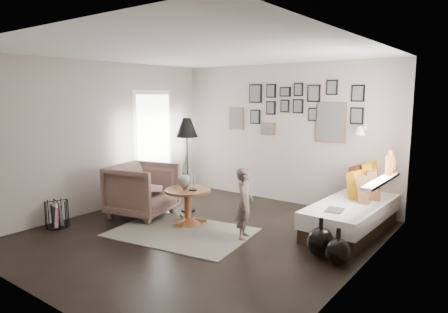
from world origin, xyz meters
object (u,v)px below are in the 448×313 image
Objects in this scene: demijohn_large at (320,242)px; demijohn_small at (338,252)px; magazine_basket at (57,214)px; child at (244,203)px; vase at (185,179)px; armchair at (142,190)px; pedestal_table at (188,208)px; daybed at (354,210)px; floor_lamp at (187,131)px.

demijohn_large is 0.30m from demijohn_small.
child is at bearing 27.02° from magazine_basket.
vase is 0.89m from armchair.
magazine_basket is at bearing 140.63° from armchair.
pedestal_table is 0.35× the size of daybed.
pedestal_table is at bearing -47.70° from floor_lamp.
vase is 2.35m from demijohn_large.
pedestal_table is at bearing 41.12° from magazine_basket.
daybed is (2.27, 1.27, -0.42)m from vase.
magazine_basket is 3.96m from demijohn_large.
armchair is 0.59× the size of floor_lamp.
magazine_basket is at bearing -118.57° from floor_lamp.
pedestal_table is at bearing -95.44° from armchair.
vase is 1.21× the size of magazine_basket.
pedestal_table is at bearing -179.41° from demijohn_large.
daybed reaches higher than demijohn_small.
floor_lamp reaches higher than pedestal_table.
floor_lamp is at bearing 167.79° from demijohn_small.
vase is at bearing -149.26° from daybed.
daybed is at bearing -78.55° from armchair.
daybed reaches higher than magazine_basket.
child is (1.57, -0.55, -0.90)m from floor_lamp.
floor_lamp is at bearing 132.30° from pedestal_table.
daybed is 4.45× the size of demijohn_small.
floor_lamp is 1.89m from child.
pedestal_table is at bearing 177.75° from demijohn_small.
demijohn_small is (2.56, -0.12, -0.55)m from vase.
demijohn_large is at bearing 0.59° from pedestal_table.
floor_lamp is at bearing 46.81° from child.
floor_lamp is at bearing 61.43° from magazine_basket.
daybed is 4.54m from magazine_basket.
vase is 0.25× the size of daybed.
child is (-1.41, 0.09, 0.34)m from demijohn_small.
floor_lamp is 3.24× the size of demijohn_large.
pedestal_table is 0.44× the size of floor_lamp.
armchair is 1.25m from floor_lamp.
magazine_basket is 0.84× the size of demijohn_large.
vase is at bearing 64.95° from child.
magazine_basket is 0.92× the size of demijohn_small.
demijohn_small is (3.40, 0.02, -0.27)m from armchair.
vase reaches higher than child.
magazine_basket is (-1.52, -1.33, -0.06)m from pedestal_table.
child is (1.15, -0.02, -0.21)m from vase.
demijohn_large reaches higher than demijohn_small.
daybed is 1.25× the size of floor_lamp.
floor_lamp is (-0.42, 0.53, 0.69)m from vase.
vase is at bearing 165.96° from pedestal_table.
vase is 1.17m from child.
child is (2.59, 1.32, 0.31)m from magazine_basket.
vase is at bearing 177.38° from demijohn_small.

